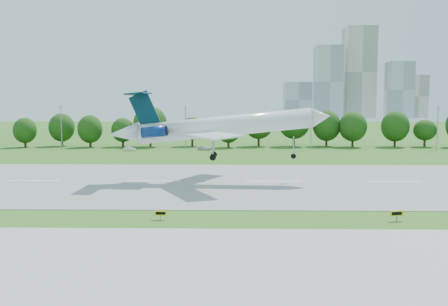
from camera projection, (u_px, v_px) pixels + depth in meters
ground at (289, 216)px, 58.07m from camera, size 600.00×600.00×0.00m
runway at (273, 182)px, 82.93m from camera, size 400.00×45.00×0.08m
taxiway at (314, 265)px, 40.15m from camera, size 400.00×23.00×0.08m
tree_line at (255, 126)px, 148.97m from camera, size 288.40×8.40×10.40m
light_poles at (248, 127)px, 139.06m from camera, size 175.90×0.25×12.19m
skyline at (354, 83)px, 441.68m from camera, size 127.00×52.00×80.00m
airliner at (214, 126)px, 82.21m from camera, size 36.29×26.40×11.38m
taxi_sign_left at (161, 213)px, 55.92m from camera, size 1.46×0.23×1.02m
taxi_sign_centre at (397, 214)px, 55.29m from camera, size 1.66×0.59×1.17m
service_vehicle_a at (129, 149)px, 136.68m from camera, size 3.30×1.21×1.08m
service_vehicle_b at (204, 148)px, 138.97m from camera, size 4.32×2.81×1.37m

